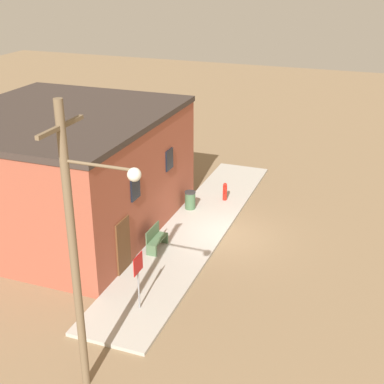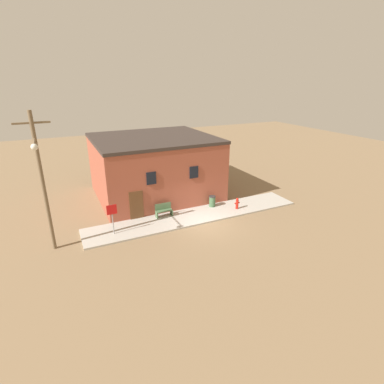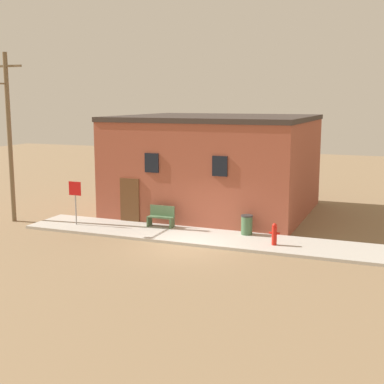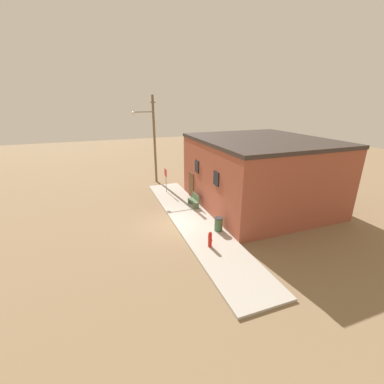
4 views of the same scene
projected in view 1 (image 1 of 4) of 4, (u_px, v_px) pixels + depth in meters
name	position (u px, v px, depth m)	size (l,w,h in m)	color
ground_plane	(225.00, 236.00, 22.93)	(80.00, 80.00, 0.00)	#846B4C
sidewalk	(195.00, 229.00, 23.34)	(16.27, 2.73, 0.13)	#B2ADA3
brick_building	(62.00, 170.00, 23.09)	(9.64, 8.74, 5.07)	#9E4C38
fire_hydrant	(225.00, 191.00, 25.88)	(0.44, 0.21, 0.89)	red
stop_sign	(138.00, 272.00, 17.42)	(0.64, 0.06, 2.03)	gray
bench	(156.00, 239.00, 21.48)	(1.22, 0.44, 0.96)	#4C6B47
trash_bin	(190.00, 200.00, 25.00)	(0.51, 0.51, 0.85)	#426642
utility_pole	(78.00, 246.00, 13.14)	(1.80, 2.06, 8.09)	brown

